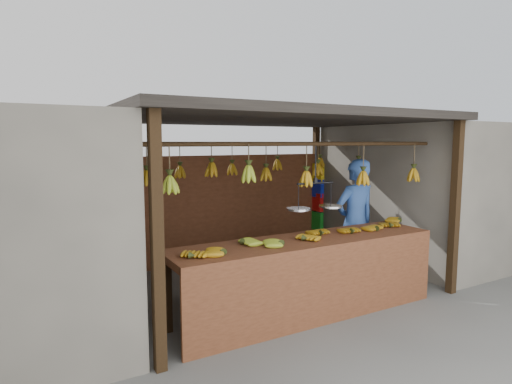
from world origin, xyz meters
TOP-DOWN VIEW (x-y plane):
  - ground at (0.00, 0.00)m, footprint 80.00×80.00m
  - stall at (0.00, 0.33)m, footprint 4.30×3.30m
  - neighbor_right at (3.60, 0.00)m, footprint 3.00×3.00m
  - counter at (-0.12, -1.23)m, footprint 3.56×0.76m
  - hanging_bananas at (-0.01, -0.01)m, footprint 3.64×2.22m
  - balance_scale at (0.07, -1.00)m, footprint 0.74×0.29m
  - vendor at (1.09, -0.60)m, footprint 0.66×0.45m
  - bag_bundles at (1.94, 1.35)m, footprint 0.08×0.26m

SIDE VIEW (x-z plane):
  - ground at x=0.00m, z-range 0.00..0.00m
  - counter at x=-0.12m, z-range 0.23..1.19m
  - vendor at x=1.09m, z-range 0.00..1.79m
  - bag_bundles at x=1.94m, z-range 0.37..1.64m
  - neighbor_right at x=3.60m, z-range 0.00..2.30m
  - balance_scale at x=0.07m, z-range 0.89..1.67m
  - hanging_bananas at x=-0.01m, z-range 1.42..1.82m
  - stall at x=0.00m, z-range 0.77..3.17m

